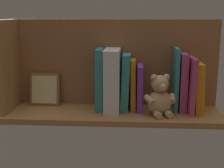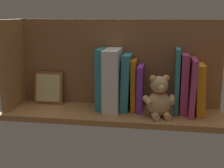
{
  "view_description": "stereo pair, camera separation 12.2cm",
  "coord_description": "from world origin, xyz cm",
  "views": [
    {
      "loc": [
        -7.52,
        119.1,
        38.3
      ],
      "look_at": [
        0.0,
        0.0,
        11.14
      ],
      "focal_mm": 49.76,
      "sensor_mm": 36.0,
      "label": 1
    },
    {
      "loc": [
        -19.67,
        117.71,
        38.3
      ],
      "look_at": [
        0.0,
        0.0,
        11.14
      ],
      "focal_mm": 49.76,
      "sensor_mm": 36.0,
      "label": 2
    }
  ],
  "objects": [
    {
      "name": "shelf_back_panel",
      "position": [
        0.0,
        -10.23,
        18.02
      ],
      "size": [
        86.83,
        1.5,
        36.04
      ],
      "primitive_type": "cube",
      "color": "#905D38",
      "rests_on": "ground_plane"
    },
    {
      "name": "dictionary_thick_white",
      "position": [
        -0.04,
        -1.52,
        12.39
      ],
      "size": [
        6.19,
        14.92,
        24.78
      ],
      "primitive_type": "cube",
      "color": "white",
      "rests_on": "ground_plane"
    },
    {
      "name": "ground_plane",
      "position": [
        0.0,
        0.0,
        -1.1
      ],
      "size": [
        86.83,
        24.96,
        2.2
      ],
      "primitive_type": "cube",
      "color": "#9E6B3D"
    },
    {
      "name": "teddy_bear",
      "position": [
        -18.62,
        3.59,
        7.04
      ],
      "size": [
        12.46,
        11.94,
        16.0
      ],
      "rotation": [
        0.0,
        0.0,
        0.29
      ],
      "color": "tan",
      "rests_on": "ground_plane"
    },
    {
      "name": "book_3",
      "position": [
        -25.22,
        -3.75,
        12.6
      ],
      "size": [
        1.6,
        10.65,
        25.2
      ],
      "primitive_type": "cube",
      "color": "teal",
      "rests_on": "ground_plane"
    },
    {
      "name": "book_7",
      "position": [
        5.02,
        -3.21,
        12.35
      ],
      "size": [
        2.8,
        11.74,
        24.7
      ],
      "primitive_type": "cube",
      "color": "teal",
      "rests_on": "ground_plane"
    },
    {
      "name": "picture_frame_leaning",
      "position": [
        29.12,
        -6.82,
        6.88
      ],
      "size": [
        12.61,
        3.93,
        14.0
      ],
      "color": "brown",
      "rests_on": "ground_plane"
    },
    {
      "name": "book_2",
      "position": [
        -27.98,
        -3.55,
        11.56
      ],
      "size": [
        2.8,
        11.05,
        23.13
      ],
      "primitive_type": "cube",
      "color": "#B23F72",
      "rests_on": "ground_plane"
    },
    {
      "name": "book_0",
      "position": [
        -33.99,
        -2.95,
        9.73
      ],
      "size": [
        3.91,
        12.25,
        19.58
      ],
      "primitive_type": "cube",
      "rotation": [
        0.0,
        0.04,
        0.0
      ],
      "color": "orange",
      "rests_on": "ground_plane"
    },
    {
      "name": "shelf_side_divider",
      "position": [
        41.41,
        0.0,
        18.02
      ],
      "size": [
        2.4,
        18.96,
        36.04
      ],
      "primitive_type": "cube",
      "color": "#9E6B3D",
      "rests_on": "ground_plane"
    },
    {
      "name": "book_6",
      "position": [
        -5.24,
        -3.26,
        11.28
      ],
      "size": [
        3.87,
        11.64,
        22.66
      ],
      "primitive_type": "cube",
      "rotation": [
        0.0,
        -0.03,
        0.0
      ],
      "color": "teal",
      "rests_on": "ground_plane"
    },
    {
      "name": "book_4",
      "position": [
        -11.01,
        -3.06,
        9.13
      ],
      "size": [
        2.23,
        12.03,
        18.26
      ],
      "primitive_type": "cube",
      "color": "purple",
      "rests_on": "ground_plane"
    },
    {
      "name": "book_1",
      "position": [
        -30.89,
        -1.42,
        10.9
      ],
      "size": [
        2.52,
        15.32,
        21.85
      ],
      "primitive_type": "cube",
      "rotation": [
        0.0,
        -0.03,
        0.0
      ],
      "color": "#B23F72",
      "rests_on": "ground_plane"
    },
    {
      "name": "book_5",
      "position": [
        -8.34,
        -4.15,
        10.18
      ],
      "size": [
        2.29,
        9.86,
        20.4
      ],
      "primitive_type": "cube",
      "rotation": [
        0.0,
        0.01,
        0.0
      ],
      "color": "orange",
      "rests_on": "ground_plane"
    }
  ]
}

